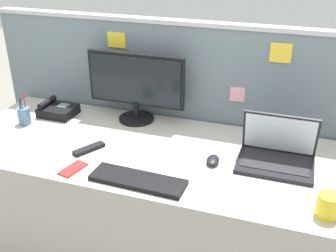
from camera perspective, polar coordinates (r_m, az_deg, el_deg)
desk at (r=2.25m, az=-0.42°, el=-11.77°), size 2.24×0.81×0.74m
cubicle_divider at (r=2.45m, az=2.98°, el=-0.33°), size 2.46×0.08×1.30m
desktop_monitor at (r=2.30m, az=-4.61°, el=5.97°), size 0.57×0.21×0.40m
laptop at (r=1.99m, az=15.19°, el=-3.55°), size 0.35×0.26×0.24m
desk_phone at (r=2.51m, az=-15.42°, el=2.20°), size 0.21×0.17×0.09m
keyboard_main at (r=1.81m, az=-4.29°, el=-7.67°), size 0.44×0.15×0.02m
computer_mouse_right_hand at (r=1.95m, az=6.39°, el=-4.86°), size 0.07×0.10×0.03m
pen_cup at (r=2.45m, az=-19.74°, el=1.40°), size 0.07×0.07×0.18m
cell_phone_red_case at (r=1.94m, az=-13.30°, el=-5.93°), size 0.10×0.15×0.01m
tv_remote at (r=2.08m, az=-11.14°, el=-3.19°), size 0.12×0.17×0.02m
coffee_mug at (r=1.71m, az=21.80°, el=-10.43°), size 0.13×0.09×0.10m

